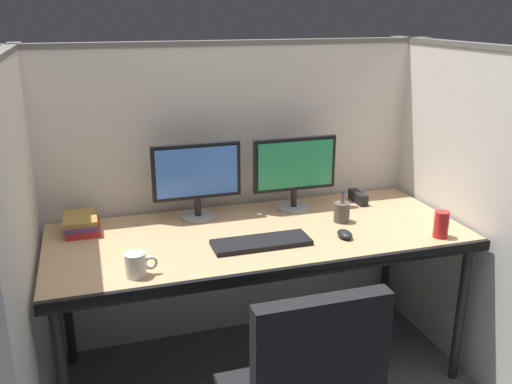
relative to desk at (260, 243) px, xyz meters
name	(u,v)px	position (x,y,z in m)	size (l,w,h in m)	color
cubicle_partition_rear	(234,193)	(0.00, 0.46, 0.10)	(2.21, 0.06, 1.57)	beige
cubicle_partition_left	(24,259)	(-0.99, -0.09, 0.10)	(0.06, 1.41, 1.57)	beige
cubicle_partition_right	(458,207)	(0.99, -0.09, 0.10)	(0.06, 1.41, 1.57)	beige
desk	(260,243)	(0.00, 0.00, 0.00)	(1.90, 0.80, 0.74)	tan
monitor_left	(197,176)	(-0.23, 0.28, 0.27)	(0.43, 0.17, 0.37)	gray
monitor_right	(295,168)	(0.27, 0.26, 0.27)	(0.43, 0.17, 0.37)	gray
keyboard_main	(261,242)	(-0.03, -0.13, 0.06)	(0.43, 0.15, 0.02)	black
computer_mouse	(345,234)	(0.35, -0.16, 0.07)	(0.06, 0.10, 0.04)	black
pen_cup	(342,212)	(0.42, 0.03, 0.10)	(0.08, 0.08, 0.15)	#4C4742
red_stapler	(358,197)	(0.63, 0.26, 0.08)	(0.04, 0.15, 0.06)	black
book_stack	(82,224)	(-0.78, 0.27, 0.09)	(0.16, 0.22, 0.08)	#B22626
coffee_mug	(136,265)	(-0.58, -0.27, 0.10)	(0.13, 0.08, 0.09)	silver
soda_can	(441,224)	(0.76, -0.28, 0.11)	(0.07, 0.07, 0.12)	red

